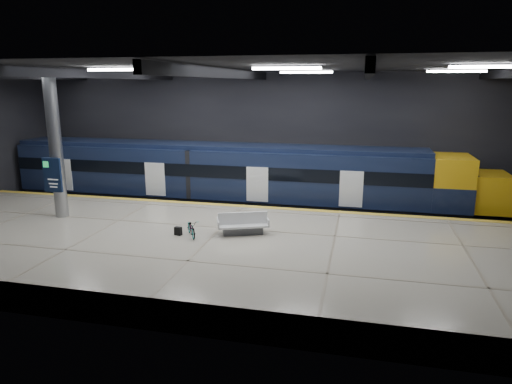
% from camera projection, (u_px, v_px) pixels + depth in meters
% --- Properties ---
extents(ground, '(30.00, 30.00, 0.00)m').
position_uv_depth(ground, '(228.00, 244.00, 21.42)').
color(ground, black).
rests_on(ground, ground).
extents(room_shell, '(30.10, 16.10, 8.05)m').
position_uv_depth(room_shell, '(226.00, 121.00, 20.10)').
color(room_shell, black).
rests_on(room_shell, ground).
extents(platform, '(30.00, 11.00, 1.10)m').
position_uv_depth(platform, '(210.00, 251.00, 18.92)').
color(platform, '#B9AE9D').
rests_on(platform, ground).
extents(safety_strip, '(30.00, 0.40, 0.01)m').
position_uv_depth(safety_strip, '(243.00, 206.00, 23.77)').
color(safety_strip, yellow).
rests_on(safety_strip, platform).
extents(rails, '(30.00, 1.52, 0.16)m').
position_uv_depth(rails, '(255.00, 211.00, 26.61)').
color(rails, gray).
rests_on(rails, ground).
extents(train, '(29.40, 2.84, 3.79)m').
position_uv_depth(train, '(242.00, 177.00, 26.31)').
color(train, black).
rests_on(train, ground).
extents(bench, '(2.33, 1.62, 0.95)m').
position_uv_depth(bench, '(243.00, 226.00, 19.31)').
color(bench, '#595B60').
rests_on(bench, platform).
extents(bicycle, '(1.13, 1.42, 0.72)m').
position_uv_depth(bicycle, '(191.00, 228.00, 19.01)').
color(bicycle, '#99999E').
rests_on(bicycle, platform).
extents(pannier_bag, '(0.33, 0.23, 0.35)m').
position_uv_depth(pannier_bag, '(178.00, 231.00, 19.19)').
color(pannier_bag, black).
rests_on(pannier_bag, platform).
extents(info_column, '(0.90, 0.78, 6.90)m').
position_uv_depth(info_column, '(55.00, 147.00, 21.19)').
color(info_column, '#9EA0A5').
rests_on(info_column, platform).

